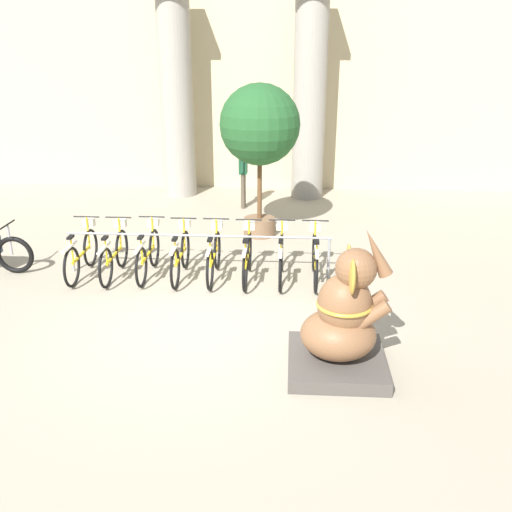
{
  "coord_description": "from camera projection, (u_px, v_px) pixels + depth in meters",
  "views": [
    {
      "loc": [
        1.31,
        -7.64,
        4.08
      ],
      "look_at": [
        0.81,
        0.35,
        1.0
      ],
      "focal_mm": 40.0,
      "sensor_mm": 36.0,
      "label": 1
    }
  ],
  "objects": [
    {
      "name": "ground_plane",
      "position": [
        202.0,
        324.0,
        8.66
      ],
      "size": [
        60.0,
        60.0,
        0.0
      ],
      "primitive_type": "plane",
      "color": "#9E937F"
    },
    {
      "name": "building_facade",
      "position": [
        246.0,
        79.0,
        15.59
      ],
      "size": [
        20.0,
        0.2,
        6.0
      ],
      "color": "#C6B78E",
      "rests_on": "ground_plane"
    },
    {
      "name": "column_left",
      "position": [
        177.0,
        97.0,
        14.9
      ],
      "size": [
        1.06,
        1.06,
        5.16
      ],
      "color": "gray",
      "rests_on": "ground_plane"
    },
    {
      "name": "column_right",
      "position": [
        310.0,
        98.0,
        14.69
      ],
      "size": [
        1.06,
        1.06,
        5.16
      ],
      "color": "gray",
      "rests_on": "ground_plane"
    },
    {
      "name": "bike_rack",
      "position": [
        198.0,
        242.0,
        10.27
      ],
      "size": [
        4.82,
        0.05,
        0.77
      ],
      "color": "gray",
      "rests_on": "ground_plane"
    },
    {
      "name": "bicycle_0",
      "position": [
        82.0,
        253.0,
        10.33
      ],
      "size": [
        0.48,
        1.69,
        0.99
      ],
      "color": "black",
      "rests_on": "ground_plane"
    },
    {
      "name": "bicycle_1",
      "position": [
        114.0,
        254.0,
        10.29
      ],
      "size": [
        0.48,
        1.69,
        0.99
      ],
      "color": "black",
      "rests_on": "ground_plane"
    },
    {
      "name": "bicycle_2",
      "position": [
        148.0,
        254.0,
        10.33
      ],
      "size": [
        0.48,
        1.69,
        0.99
      ],
      "color": "black",
      "rests_on": "ground_plane"
    },
    {
      "name": "bicycle_3",
      "position": [
        181.0,
        255.0,
        10.24
      ],
      "size": [
        0.48,
        1.69,
        0.99
      ],
      "color": "black",
      "rests_on": "ground_plane"
    },
    {
      "name": "bicycle_4",
      "position": [
        214.0,
        256.0,
        10.21
      ],
      "size": [
        0.48,
        1.69,
        0.99
      ],
      "color": "black",
      "rests_on": "ground_plane"
    },
    {
      "name": "bicycle_5",
      "position": [
        247.0,
        257.0,
        10.16
      ],
      "size": [
        0.48,
        1.69,
        0.99
      ],
      "color": "black",
      "rests_on": "ground_plane"
    },
    {
      "name": "bicycle_6",
      "position": [
        281.0,
        257.0,
        10.14
      ],
      "size": [
        0.48,
        1.69,
        0.99
      ],
      "color": "black",
      "rests_on": "ground_plane"
    },
    {
      "name": "bicycle_7",
      "position": [
        315.0,
        258.0,
        10.11
      ],
      "size": [
        0.48,
        1.69,
        0.99
      ],
      "color": "black",
      "rests_on": "ground_plane"
    },
    {
      "name": "elephant_statue",
      "position": [
        342.0,
        323.0,
        7.27
      ],
      "size": [
        1.27,
        1.27,
        1.97
      ],
      "color": "#4C4742",
      "rests_on": "ground_plane"
    },
    {
      "name": "person_pedestrian",
      "position": [
        243.0,
        165.0,
        14.22
      ],
      "size": [
        0.24,
        0.47,
        1.81
      ],
      "color": "brown",
      "rests_on": "ground_plane"
    },
    {
      "name": "potted_tree",
      "position": [
        260.0,
        129.0,
        11.75
      ],
      "size": [
        1.67,
        1.67,
        3.24
      ],
      "color": "brown",
      "rests_on": "ground_plane"
    }
  ]
}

